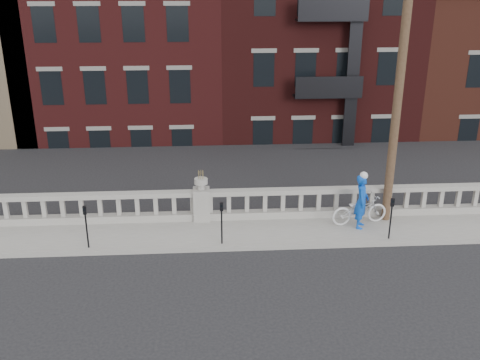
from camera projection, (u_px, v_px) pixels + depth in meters
name	position (u px, v px, depth m)	size (l,w,h in m)	color
ground	(202.00, 286.00, 14.42)	(120.00, 120.00, 0.00)	black
sidewalk	(202.00, 234.00, 17.19)	(32.00, 2.20, 0.15)	gray
balustrade	(202.00, 206.00, 17.88)	(28.00, 0.34, 1.03)	gray
planter_pedestal	(201.00, 201.00, 17.81)	(0.55, 0.55, 1.76)	gray
lower_level	(210.00, 62.00, 35.03)	(80.00, 44.00, 20.80)	#605E59
utility_pole	(401.00, 67.00, 16.30)	(1.60, 0.28, 10.00)	#422D1E
parking_meter_a	(86.00, 222.00, 15.87)	(0.10, 0.09, 1.36)	black
parking_meter_b	(222.00, 218.00, 16.11)	(0.10, 0.09, 1.36)	black
parking_meter_c	(391.00, 214.00, 16.42)	(0.10, 0.09, 1.36)	black
bicycle	(359.00, 209.00, 17.58)	(0.66, 1.91, 1.00)	silver
cyclist	(362.00, 201.00, 17.20)	(0.66, 0.43, 1.80)	blue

